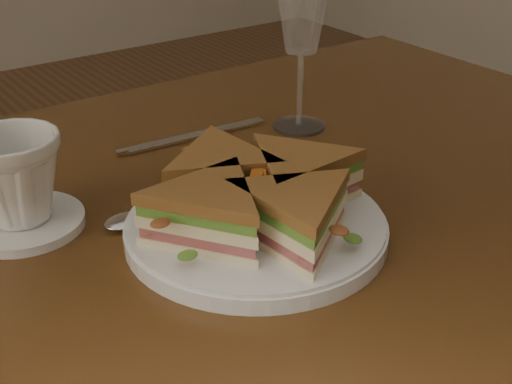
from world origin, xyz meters
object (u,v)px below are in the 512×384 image
sandwich_wedges (256,197)px  knife (188,138)px  coffee_cup (15,178)px  table (246,272)px  spoon (142,213)px  plate (256,229)px  wine_glass (302,13)px  saucer (23,222)px

sandwich_wedges → knife: size_ratio=1.22×
knife → coffee_cup: bearing=-155.6°
table → knife: knife is taller
spoon → coffee_cup: 0.13m
plate → spoon: 0.13m
plate → wine_glass: wine_glass is taller
plate → knife: plate is taller
spoon → coffee_cup: (-0.11, 0.05, 0.05)m
wine_glass → saucer: (-0.40, -0.05, -0.15)m
knife → wine_glass: 0.22m
plate → coffee_cup: (-0.18, 0.15, 0.05)m
spoon → table: bearing=-33.0°
spoon → plate: bearing=-72.9°
sandwich_wedges → plate: bearing=-45.0°
wine_glass → coffee_cup: 0.41m
table → spoon: 0.16m
table → knife: bearing=79.8°
coffee_cup → sandwich_wedges: bearing=-37.2°
plate → coffee_cup: bearing=140.0°
sandwich_wedges → spoon: (-0.07, 0.10, -0.04)m
plate → knife: bearing=74.5°
table → coffee_cup: size_ratio=12.22×
table → wine_glass: (0.18, 0.13, 0.25)m
saucer → plate: bearing=-40.0°
knife → coffee_cup: (-0.25, -0.10, 0.05)m
sandwich_wedges → spoon: sandwich_wedges is taller
sandwich_wedges → table: bearing=62.8°
table → plate: bearing=-117.2°
plate → sandwich_wedges: sandwich_wedges is taller
spoon → coffee_cup: bearing=135.0°
sandwich_wedges → coffee_cup: (-0.18, 0.15, 0.01)m
plate → spoon: plate is taller
sandwich_wedges → coffee_cup: coffee_cup is taller
plate → wine_glass: bearing=43.1°
spoon → wine_glass: 0.34m
table → sandwich_wedges: 0.17m
plate → saucer: bearing=140.0°
plate → spoon: (-0.07, 0.10, -0.00)m
table → knife: (0.03, 0.18, 0.10)m
sandwich_wedges → knife: sandwich_wedges is taller
knife → table: bearing=-96.7°
table → knife: size_ratio=5.57×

